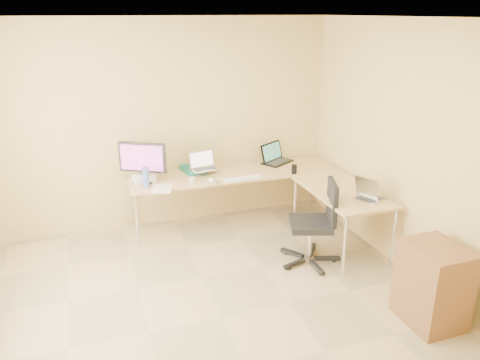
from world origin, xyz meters
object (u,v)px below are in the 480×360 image
object	(u,v)px
desk_main	(234,199)
mug	(192,181)
desk_fan	(143,167)
office_chair	(311,221)
desk_return	(340,219)
laptop_return	(372,189)
cabinet	(433,286)
laptop_black	(278,153)
water_bottle	(146,177)
laptop_center	(204,161)
monitor	(143,162)
keyboard	(243,179)

from	to	relation	value
desk_main	mug	world-z (taller)	mug
desk_fan	office_chair	bearing A→B (deg)	-24.92
desk_main	desk_return	size ratio (longest dim) A/B	2.04
mug	laptop_return	bearing A→B (deg)	-32.06
desk_main	desk_return	xyz separation A→B (m)	(0.98, -1.00, 0.00)
mug	cabinet	xyz separation A→B (m)	(1.63, -2.25, -0.41)
laptop_black	office_chair	xyz separation A→B (m)	(-0.19, -1.37, -0.36)
water_bottle	office_chair	size ratio (longest dim) A/B	0.26
desk_main	cabinet	bearing A→B (deg)	-67.62
laptop_black	water_bottle	distance (m)	1.84
laptop_center	laptop_black	xyz separation A→B (m)	(1.04, 0.14, -0.03)
desk_main	office_chair	bearing A→B (deg)	-67.54
desk_fan	desk_return	bearing A→B (deg)	-13.96
laptop_center	water_bottle	size ratio (longest dim) A/B	1.35
monitor	keyboard	xyz separation A→B (m)	(1.14, -0.30, -0.23)
laptop_black	laptop_return	world-z (taller)	laptop_black
mug	office_chair	xyz separation A→B (m)	(1.09, -0.93, -0.27)
laptop_black	office_chair	bearing A→B (deg)	-129.38
mug	water_bottle	world-z (taller)	water_bottle
laptop_black	laptop_center	bearing A→B (deg)	155.84
desk_return	mug	xyz separation A→B (m)	(-1.58, 0.75, 0.40)
keyboard	mug	xyz separation A→B (m)	(-0.61, 0.05, 0.03)
monitor	laptop_center	world-z (taller)	monitor
keyboard	mug	distance (m)	0.62
monitor	laptop_return	size ratio (longest dim) A/B	1.73
laptop_black	mug	bearing A→B (deg)	167.47
laptop_black	laptop_return	distance (m)	1.59
desk_main	monitor	world-z (taller)	monitor
desk_fan	office_chair	world-z (taller)	desk_fan
desk_return	laptop_return	bearing A→B (deg)	-65.68
desk_main	office_chair	xyz separation A→B (m)	(0.49, -1.18, 0.14)
keyboard	cabinet	bearing A→B (deg)	-66.86
office_chair	cabinet	bearing A→B (deg)	-48.75
desk_fan	keyboard	bearing A→B (deg)	-7.96
laptop_return	cabinet	bearing A→B (deg)	151.55
mug	laptop_return	xyz separation A→B (m)	(1.73, -1.08, 0.07)
desk_main	laptop_return	bearing A→B (deg)	-49.81
water_bottle	laptop_return	size ratio (longest dim) A/B	0.76
cabinet	keyboard	bearing A→B (deg)	114.42
desk_main	water_bottle	size ratio (longest dim) A/B	10.62
desk_return	cabinet	bearing A→B (deg)	-87.96
monitor	office_chair	bearing A→B (deg)	-6.90
keyboard	laptop_return	xyz separation A→B (m)	(1.11, -1.03, 0.10)
mug	desk_return	bearing A→B (deg)	-25.43
mug	laptop_center	bearing A→B (deg)	52.65
mug	desk_fan	xyz separation A→B (m)	(-0.50, 0.45, 0.09)
laptop_return	laptop_center	bearing A→B (deg)	23.41
laptop_center	cabinet	world-z (taller)	laptop_center
laptop_return	office_chair	world-z (taller)	office_chair
desk_main	laptop_black	distance (m)	0.86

